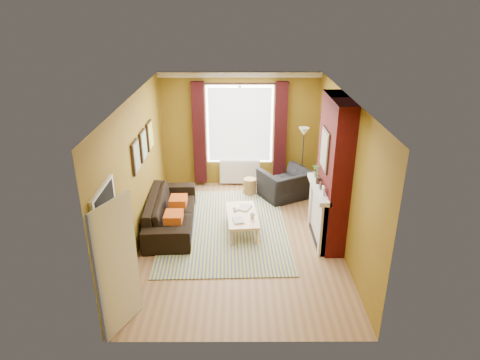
# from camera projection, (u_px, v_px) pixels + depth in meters

# --- Properties ---
(ground) EXTENTS (5.50, 5.50, 0.00)m
(ground) POSITION_uv_depth(u_px,v_px,m) (240.00, 238.00, 8.43)
(ground) COLOR brown
(ground) RESTS_ON ground
(room_walls) EXTENTS (3.82, 5.54, 2.83)m
(room_walls) POSITION_uv_depth(u_px,v_px,m) (273.00, 168.00, 8.14)
(room_walls) COLOR brown
(room_walls) RESTS_ON ground
(striped_rug) EXTENTS (2.66, 3.61, 0.02)m
(striped_rug) POSITION_uv_depth(u_px,v_px,m) (224.00, 227.00, 8.83)
(striped_rug) COLOR #33518C
(striped_rug) RESTS_ON ground
(sofa) EXTENTS (1.03, 2.37, 0.68)m
(sofa) POSITION_uv_depth(u_px,v_px,m) (171.00, 211.00, 8.78)
(sofa) COLOR black
(sofa) RESTS_ON ground
(armchair) EXTENTS (1.39, 1.34, 0.70)m
(armchair) POSITION_uv_depth(u_px,v_px,m) (285.00, 184.00, 10.01)
(armchair) COLOR black
(armchair) RESTS_ON ground
(coffee_table) EXTENTS (0.68, 1.22, 0.39)m
(coffee_table) POSITION_uv_depth(u_px,v_px,m) (242.00, 216.00, 8.55)
(coffee_table) COLOR tan
(coffee_table) RESTS_ON ground
(wicker_stool) EXTENTS (0.37, 0.37, 0.39)m
(wicker_stool) POSITION_uv_depth(u_px,v_px,m) (250.00, 186.00, 10.28)
(wicker_stool) COLOR olive
(wicker_stool) RESTS_ON ground
(floor_lamp) EXTENTS (0.29, 0.29, 1.64)m
(floor_lamp) POSITION_uv_depth(u_px,v_px,m) (303.00, 142.00, 9.88)
(floor_lamp) COLOR black
(floor_lamp) RESTS_ON ground
(book_a) EXTENTS (0.26, 0.31, 0.03)m
(book_a) POSITION_uv_depth(u_px,v_px,m) (233.00, 221.00, 8.25)
(book_a) COLOR #999999
(book_a) RESTS_ON coffee_table
(book_b) EXTENTS (0.32, 0.37, 0.02)m
(book_b) POSITION_uv_depth(u_px,v_px,m) (239.00, 207.00, 8.82)
(book_b) COLOR #999999
(book_b) RESTS_ON coffee_table
(mug) EXTENTS (0.11, 0.11, 0.09)m
(mug) POSITION_uv_depth(u_px,v_px,m) (252.00, 216.00, 8.36)
(mug) COLOR #999999
(mug) RESTS_ON coffee_table
(tv_remote) EXTENTS (0.08, 0.17, 0.02)m
(tv_remote) POSITION_uv_depth(u_px,v_px,m) (235.00, 209.00, 8.70)
(tv_remote) COLOR #272729
(tv_remote) RESTS_ON coffee_table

